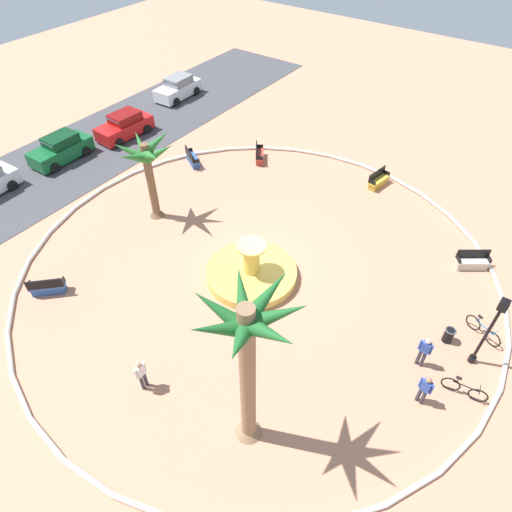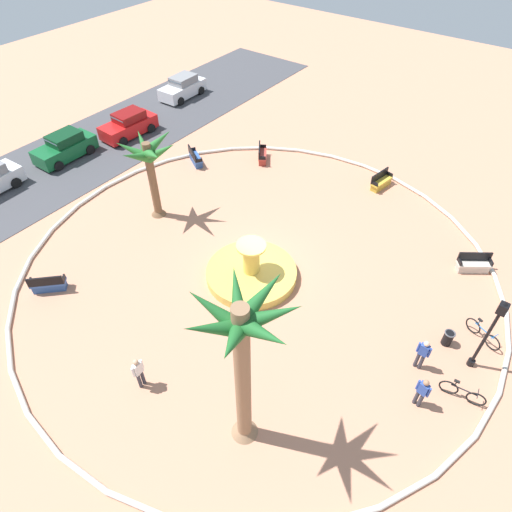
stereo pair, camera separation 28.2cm
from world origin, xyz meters
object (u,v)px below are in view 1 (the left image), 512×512
(person_cyclist_photo, at_px, (424,351))
(parked_car_second, at_px, (61,149))
(palm_tree_by_curb, at_px, (147,162))
(parked_car_rightmost, at_px, (178,88))
(palm_tree_near_fountain, at_px, (248,349))
(bicycle_by_lamppost, at_px, (483,330))
(bench_southeast, at_px, (259,155))
(bench_southwest, at_px, (472,262))
(person_cyclist_helmet, at_px, (425,389))
(bench_north, at_px, (378,181))
(bicycle_red_frame, at_px, (464,389))
(person_pedestrian_stroll, at_px, (141,373))
(trash_bin, at_px, (449,335))
(bench_west, at_px, (192,159))
(bench_east, at_px, (48,287))
(parked_car_third, at_px, (125,126))
(lamppost, at_px, (491,327))
(fountain, at_px, (252,272))

(person_cyclist_photo, xyz_separation_m, parked_car_second, (1.47, 24.77, -0.16))
(palm_tree_by_curb, bearing_deg, parked_car_rightmost, 38.34)
(palm_tree_near_fountain, distance_m, bicycle_by_lamppost, 11.73)
(bench_southeast, distance_m, bench_southwest, 14.43)
(bench_southwest, xyz_separation_m, person_cyclist_helmet, (-8.43, -0.58, 0.56))
(bench_north, relative_size, parked_car_second, 0.41)
(bench_southeast, xyz_separation_m, bicycle_red_frame, (-9.27, -16.10, 0.04))
(bench_north, relative_size, person_pedestrian_stroll, 0.99)
(trash_bin, bearing_deg, bench_west, 76.85)
(bench_east, distance_m, bench_southwest, 20.36)
(palm_tree_by_curb, distance_m, trash_bin, 16.39)
(bicycle_red_frame, distance_m, parked_car_third, 26.41)
(palm_tree_near_fountain, height_order, parked_car_second, palm_tree_near_fountain)
(palm_tree_by_curb, bearing_deg, bench_west, 20.68)
(bench_west, height_order, parked_car_third, parked_car_third)
(palm_tree_near_fountain, height_order, palm_tree_by_curb, palm_tree_near_fountain)
(bench_southeast, bearing_deg, bench_east, 175.41)
(trash_bin, height_order, parked_car_rightmost, parked_car_rightmost)
(palm_tree_near_fountain, bearing_deg, person_cyclist_photo, -31.89)
(bench_north, relative_size, lamppost, 0.43)
(bench_southwest, distance_m, person_cyclist_photo, 6.89)
(bench_southeast, height_order, trash_bin, bench_southeast)
(fountain, bearing_deg, palm_tree_by_curb, 83.72)
(bench_southwest, bearing_deg, bench_southeast, 81.83)
(bench_southeast, xyz_separation_m, bench_southwest, (-2.05, -14.28, 0.00))
(fountain, bearing_deg, lamppost, -82.22)
(lamppost, xyz_separation_m, bicycle_by_lamppost, (1.51, 0.06, -1.89))
(person_cyclist_photo, bearing_deg, lamppost, -50.39)
(bench_north, bearing_deg, person_pedestrian_stroll, 174.96)
(person_cyclist_photo, height_order, parked_car_rightmost, person_cyclist_photo)
(fountain, relative_size, bench_west, 2.68)
(bench_west, bearing_deg, bicycle_by_lamppost, -99.28)
(bicycle_by_lamppost, height_order, parked_car_second, parked_car_second)
(trash_bin, bearing_deg, person_cyclist_photo, 163.56)
(bench_east, bearing_deg, bench_southeast, -4.59)
(lamppost, xyz_separation_m, person_cyclist_photo, (-1.40, 1.69, -1.34))
(bench_southeast, xyz_separation_m, bicycle_by_lamppost, (-6.01, -15.89, 0.04))
(person_cyclist_helmet, relative_size, parked_car_rightmost, 0.40)
(bench_southeast, distance_m, person_cyclist_photo, 16.83)
(bench_west, bearing_deg, parked_car_second, 122.14)
(bench_west, relative_size, person_pedestrian_stroll, 0.97)
(palm_tree_near_fountain, bearing_deg, bench_west, 47.89)
(bench_west, relative_size, bicycle_red_frame, 0.95)
(bench_east, relative_size, bench_southeast, 0.93)
(bench_southwest, distance_m, lamppost, 6.03)
(bench_southeast, height_order, person_cyclist_photo, person_cyclist_photo)
(bicycle_by_lamppost, xyz_separation_m, parked_car_second, (-1.43, 26.40, 0.40))
(person_pedestrian_stroll, bearing_deg, bicycle_by_lamppost, -44.45)
(trash_bin, relative_size, bicycle_red_frame, 0.43)
(palm_tree_by_curb, bearing_deg, bench_north, -41.72)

